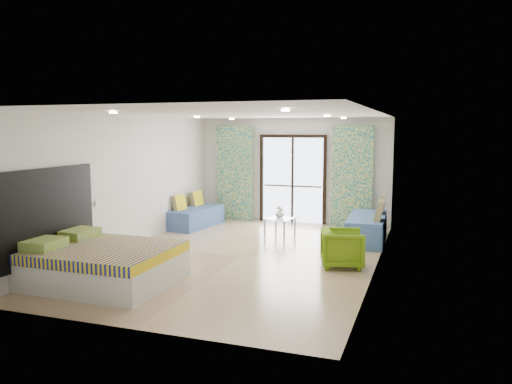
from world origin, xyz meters
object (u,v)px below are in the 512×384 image
(bed, at_px, (102,264))
(daybed_left, at_px, (196,216))
(armchair, at_px, (342,246))
(daybed_right, at_px, (368,227))
(coffee_table, at_px, (280,220))

(bed, relative_size, daybed_left, 1.22)
(daybed_left, height_order, armchair, daybed_left)
(daybed_left, bearing_deg, armchair, -25.36)
(daybed_right, bearing_deg, armchair, -97.09)
(coffee_table, bearing_deg, armchair, -51.11)
(bed, distance_m, daybed_right, 5.70)
(bed, bearing_deg, coffee_table, 69.92)
(daybed_left, height_order, daybed_right, daybed_right)
(bed, relative_size, armchair, 2.95)
(bed, xyz_separation_m, daybed_left, (-0.64, 4.67, -0.05))
(bed, distance_m, daybed_left, 4.71)
(bed, xyz_separation_m, armchair, (3.41, 2.19, 0.05))
(bed, height_order, daybed_right, daybed_right)
(daybed_left, bearing_deg, bed, -76.18)
(coffee_table, bearing_deg, daybed_right, 0.04)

